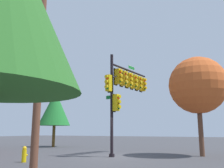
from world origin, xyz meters
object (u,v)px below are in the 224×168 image
Objects in this scene: utility_pole at (40,58)px; tree_near at (198,85)px; tree_far at (55,108)px; fire_hydrant at (24,154)px; signal_pole_assembly at (125,86)px.

tree_near is (10.48, -4.58, 0.29)m from utility_pole.
tree_far is (3.32, 15.23, -0.67)m from tree_near.
utility_pole is 17.43m from tree_far.
tree_near is at bearing -102.31° from tree_far.
utility_pole is 6.11m from fire_hydrant.
utility_pole is 10.43× the size of fire_hydrant.
tree_near is (1.38, -4.86, -0.13)m from signal_pole_assembly.
signal_pole_assembly is 1.15× the size of tree_far.
signal_pole_assembly reaches higher than tree_near.
fire_hydrant is (-6.16, 3.25, -4.46)m from signal_pole_assembly.
utility_pole is at bearing -129.87° from fire_hydrant.
tree_near reaches higher than tree_far.
fire_hydrant is at bearing 132.93° from tree_near.
tree_far is at bearing 33.27° from fire_hydrant.
utility_pole is (-9.10, -0.28, -0.41)m from signal_pole_assembly.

